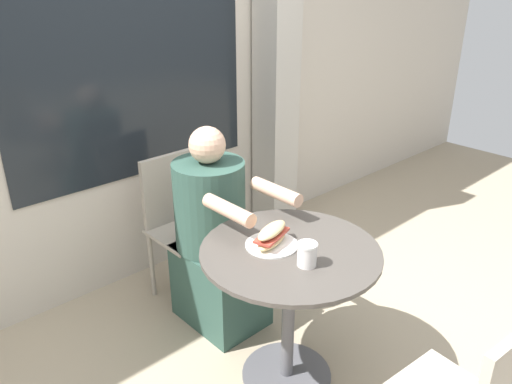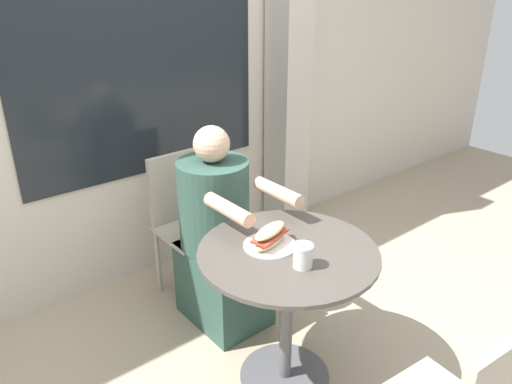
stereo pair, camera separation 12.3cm
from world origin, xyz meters
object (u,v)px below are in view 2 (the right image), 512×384
(drink_cup, at_px, (303,256))
(cafe_table, at_px, (287,286))
(diner_chair, at_px, (185,213))
(sandwich_on_plate, at_px, (270,238))
(seated_diner, at_px, (220,242))

(drink_cup, bearing_deg, cafe_table, 72.49)
(diner_chair, xyz_separation_m, sandwich_on_plate, (-0.08, -0.87, 0.24))
(cafe_table, distance_m, seated_diner, 0.60)
(cafe_table, xyz_separation_m, sandwich_on_plate, (-0.04, 0.08, 0.23))
(cafe_table, xyz_separation_m, diner_chair, (0.04, 0.95, -0.01))
(cafe_table, height_order, drink_cup, drink_cup)
(sandwich_on_plate, distance_m, drink_cup, 0.21)
(diner_chair, height_order, drink_cup, diner_chair)
(seated_diner, bearing_deg, cafe_table, 84.97)
(seated_diner, relative_size, drink_cup, 11.06)
(diner_chair, relative_size, drink_cup, 8.56)
(cafe_table, bearing_deg, seated_diner, 85.59)
(diner_chair, distance_m, drink_cup, 1.11)
(diner_chair, relative_size, seated_diner, 0.77)
(seated_diner, bearing_deg, drink_cup, 82.51)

